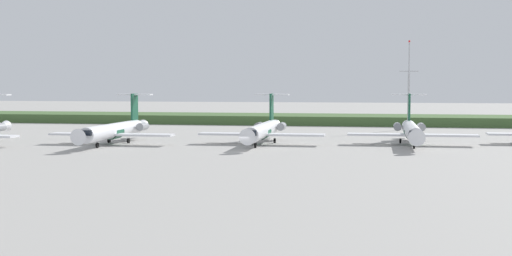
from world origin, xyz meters
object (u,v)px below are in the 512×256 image
at_px(regional_jet_third, 263,130).
at_px(regional_jet_fourth, 412,130).
at_px(regional_jet_second, 115,130).
at_px(antenna_mast, 409,92).

height_order(regional_jet_third, regional_jet_fourth, same).
height_order(regional_jet_second, regional_jet_third, same).
bearing_deg(antenna_mast, regional_jet_second, -138.03).
relative_size(regional_jet_third, antenna_mast, 1.46).
bearing_deg(regional_jet_second, regional_jet_fourth, 8.65).
distance_m(regional_jet_third, regional_jet_fourth, 26.84).
bearing_deg(regional_jet_third, regional_jet_fourth, 7.03).
bearing_deg(regional_jet_fourth, regional_jet_second, -171.35).
height_order(regional_jet_third, antenna_mast, antenna_mast).
bearing_deg(regional_jet_third, regional_jet_second, -169.75).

